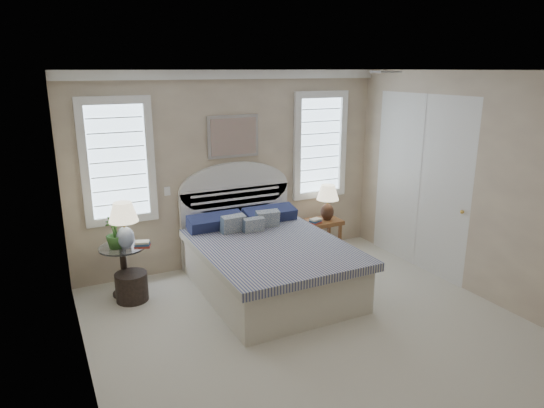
{
  "coord_description": "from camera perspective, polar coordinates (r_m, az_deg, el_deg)",
  "views": [
    {
      "loc": [
        -2.48,
        -3.7,
        2.71
      ],
      "look_at": [
        -0.14,
        1.0,
        1.24
      ],
      "focal_mm": 32.0,
      "sensor_mm": 36.0,
      "label": 1
    }
  ],
  "objects": [
    {
      "name": "books_right",
      "position": [
        7.12,
        5.13,
        -2.01
      ],
      "size": [
        0.21,
        0.18,
        0.07
      ],
      "rotation": [
        0.0,
        0.0,
        0.37
      ],
      "color": "#A53729",
      "rests_on": "nightstand_right"
    },
    {
      "name": "floor",
      "position": [
        5.22,
        6.53,
        -15.82
      ],
      "size": [
        4.5,
        5.0,
        0.01
      ],
      "primitive_type": "cube",
      "color": "beige",
      "rests_on": "ground"
    },
    {
      "name": "window_left",
      "position": [
        6.35,
        -17.7,
        4.79
      ],
      "size": [
        0.9,
        0.06,
        1.6
      ],
      "primitive_type": "cube",
      "color": "silver",
      "rests_on": "wall_back"
    },
    {
      "name": "crown_molding",
      "position": [
        6.64,
        -4.71,
        14.95
      ],
      "size": [
        4.5,
        0.08,
        0.12
      ],
      "primitive_type": "cube",
      "color": "white",
      "rests_on": "wall_back"
    },
    {
      "name": "floor_pot",
      "position": [
        6.17,
        -16.18,
        -9.33
      ],
      "size": [
        0.43,
        0.43,
        0.35
      ],
      "primitive_type": "cylinder",
      "rotation": [
        0.0,
        0.0,
        0.12
      ],
      "color": "black",
      "rests_on": "floor"
    },
    {
      "name": "nightstand_right",
      "position": [
        7.34,
        6.06,
        -2.93
      ],
      "size": [
        0.5,
        0.4,
        0.53
      ],
      "color": "brown",
      "rests_on": "floor"
    },
    {
      "name": "painting",
      "position": [
        6.7,
        -4.55,
        7.93
      ],
      "size": [
        0.74,
        0.04,
        0.58
      ],
      "primitive_type": "cube",
      "color": "silver",
      "rests_on": "wall_back"
    },
    {
      "name": "wall_right",
      "position": [
        6.16,
        24.81,
        1.38
      ],
      "size": [
        0.02,
        5.0,
        2.7
      ],
      "primitive_type": "cube",
      "color": "tan",
      "rests_on": "floor"
    },
    {
      "name": "potted_plant",
      "position": [
        6.09,
        -17.99,
        -3.21
      ],
      "size": [
        0.25,
        0.25,
        0.39
      ],
      "primitive_type": "imported",
      "rotation": [
        0.0,
        0.0,
        -0.12
      ],
      "color": "#327B31",
      "rests_on": "side_table_left"
    },
    {
      "name": "bed",
      "position": [
        6.18,
        -0.75,
        -6.5
      ],
      "size": [
        1.72,
        2.28,
        1.47
      ],
      "color": "silver",
      "rests_on": "floor"
    },
    {
      "name": "ceiling",
      "position": [
        4.46,
        7.63,
        15.33
      ],
      "size": [
        4.5,
        5.0,
        0.01
      ],
      "primitive_type": "cube",
      "color": "white",
      "rests_on": "wall_back"
    },
    {
      "name": "wall_back",
      "position": [
        6.82,
        -4.6,
        4.05
      ],
      "size": [
        4.5,
        0.02,
        2.7
      ],
      "primitive_type": "cube",
      "color": "tan",
      "rests_on": "floor"
    },
    {
      "name": "side_table_left",
      "position": [
        6.26,
        -17.04,
        -6.92
      ],
      "size": [
        0.56,
        0.56,
        0.63
      ],
      "color": "black",
      "rests_on": "floor"
    },
    {
      "name": "window_right",
      "position": [
        7.38,
        5.61,
        6.89
      ],
      "size": [
        0.9,
        0.06,
        1.6
      ],
      "primitive_type": "cube",
      "color": "silver",
      "rests_on": "wall_back"
    },
    {
      "name": "switch_plate",
      "position": [
        6.56,
        -12.22,
        1.49
      ],
      "size": [
        0.08,
        0.01,
        0.12
      ],
      "primitive_type": "cube",
      "color": "white",
      "rests_on": "wall_back"
    },
    {
      "name": "lamp_left",
      "position": [
        6.03,
        -17.04,
        -1.82
      ],
      "size": [
        0.44,
        0.44,
        0.57
      ],
      "rotation": [
        0.0,
        0.0,
        0.31
      ],
      "color": "silver",
      "rests_on": "side_table_left"
    },
    {
      "name": "books_left",
      "position": [
        6.08,
        -15.01,
        -4.6
      ],
      "size": [
        0.22,
        0.19,
        0.08
      ],
      "rotation": [
        0.0,
        0.0,
        -0.33
      ],
      "color": "#A53729",
      "rests_on": "side_table_left"
    },
    {
      "name": "wall_left",
      "position": [
        3.95,
        -21.54,
        -5.71
      ],
      "size": [
        0.02,
        5.0,
        2.7
      ],
      "primitive_type": "cube",
      "color": "tan",
      "rests_on": "floor"
    },
    {
      "name": "closet_door",
      "position": [
        6.96,
        16.97,
        2.4
      ],
      "size": [
        0.02,
        1.8,
        2.4
      ],
      "primitive_type": "cube",
      "color": "white",
      "rests_on": "floor"
    },
    {
      "name": "lamp_right",
      "position": [
        7.23,
        6.56,
        0.66
      ],
      "size": [
        0.43,
        0.43,
        0.54
      ],
      "rotation": [
        0.0,
        0.0,
        0.39
      ],
      "color": "black",
      "rests_on": "nightstand_right"
    },
    {
      "name": "hvac_vent",
      "position": [
        5.81,
        13.25,
        14.91
      ],
      "size": [
        0.3,
        0.2,
        0.02
      ],
      "primitive_type": "cube",
      "color": "#B2B2B2",
      "rests_on": "ceiling"
    }
  ]
}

